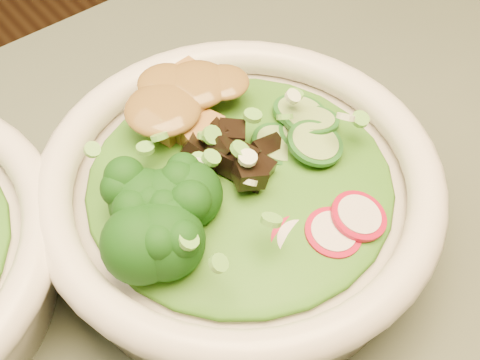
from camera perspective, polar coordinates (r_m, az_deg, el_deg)
salad_bowl at (r=0.44m, az=0.00°, el=-1.60°), size 0.26×0.26×0.07m
lettuce_bed at (r=0.42m, az=0.00°, el=0.09°), size 0.20×0.20×0.02m
broccoli_florets at (r=0.39m, az=-6.48°, el=-3.24°), size 0.09×0.09×0.04m
radish_slices at (r=0.40m, az=6.49°, el=-4.78°), size 0.11×0.07×0.02m
cucumber_slices at (r=0.44m, az=6.23°, el=5.07°), size 0.08×0.08×0.03m
mushroom_heap at (r=0.42m, az=-1.06°, el=2.17°), size 0.08×0.08×0.04m
tofu_cubes at (r=0.45m, az=-5.03°, el=5.65°), size 0.10×0.08×0.03m
peanut_sauce at (r=0.44m, az=-5.14°, el=6.80°), size 0.07×0.05×0.02m
scallion_garnish at (r=0.41m, az=0.00°, el=2.14°), size 0.19×0.19×0.02m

